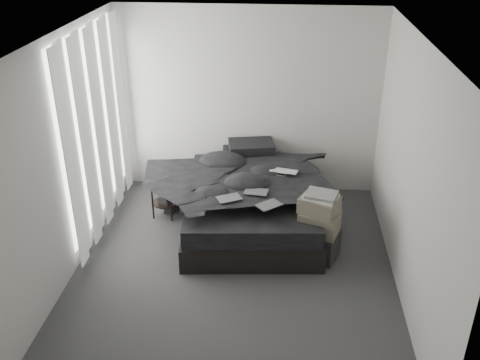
# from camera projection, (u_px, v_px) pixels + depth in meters

# --- Properties ---
(floor) EXTENTS (3.60, 4.20, 0.01)m
(floor) POSITION_uv_depth(u_px,v_px,m) (234.00, 270.00, 6.09)
(floor) COLOR #363538
(floor) RESTS_ON ground
(ceiling) EXTENTS (3.60, 4.20, 0.01)m
(ceiling) POSITION_uv_depth(u_px,v_px,m) (232.00, 40.00, 4.91)
(ceiling) COLOR white
(ceiling) RESTS_ON ground
(wall_back) EXTENTS (3.60, 0.01, 2.60)m
(wall_back) POSITION_uv_depth(u_px,v_px,m) (248.00, 102.00, 7.36)
(wall_back) COLOR beige
(wall_back) RESTS_ON ground
(wall_front) EXTENTS (3.60, 0.01, 2.60)m
(wall_front) POSITION_uv_depth(u_px,v_px,m) (202.00, 300.00, 3.64)
(wall_front) COLOR beige
(wall_front) RESTS_ON ground
(wall_left) EXTENTS (0.01, 4.20, 2.60)m
(wall_left) POSITION_uv_depth(u_px,v_px,m) (64.00, 161.00, 5.64)
(wall_left) COLOR beige
(wall_left) RESTS_ON ground
(wall_right) EXTENTS (0.01, 4.20, 2.60)m
(wall_right) POSITION_uv_depth(u_px,v_px,m) (411.00, 174.00, 5.36)
(wall_right) COLOR beige
(wall_right) RESTS_ON ground
(window_left) EXTENTS (0.02, 2.00, 2.30)m
(window_left) POSITION_uv_depth(u_px,v_px,m) (93.00, 126.00, 6.42)
(window_left) COLOR white
(window_left) RESTS_ON wall_left
(curtain_left) EXTENTS (0.06, 2.12, 2.48)m
(curtain_left) POSITION_uv_depth(u_px,v_px,m) (98.00, 131.00, 6.45)
(curtain_left) COLOR white
(curtain_left) RESTS_ON wall_left
(bed) EXTENTS (1.83, 2.30, 0.29)m
(bed) POSITION_uv_depth(u_px,v_px,m) (251.00, 214.00, 6.92)
(bed) COLOR black
(bed) RESTS_ON floor
(mattress) EXTENTS (1.76, 2.23, 0.23)m
(mattress) POSITION_uv_depth(u_px,v_px,m) (251.00, 196.00, 6.80)
(mattress) COLOR black
(mattress) RESTS_ON bed
(duvet) EXTENTS (1.76, 1.98, 0.25)m
(duvet) POSITION_uv_depth(u_px,v_px,m) (251.00, 181.00, 6.64)
(duvet) COLOR black
(duvet) RESTS_ON mattress
(pillow_lower) EXTENTS (0.69, 0.50, 0.15)m
(pillow_lower) POSITION_uv_depth(u_px,v_px,m) (246.00, 156.00, 7.46)
(pillow_lower) COLOR black
(pillow_lower) RESTS_ON mattress
(pillow_upper) EXTENTS (0.68, 0.53, 0.14)m
(pillow_upper) POSITION_uv_depth(u_px,v_px,m) (251.00, 147.00, 7.38)
(pillow_upper) COLOR black
(pillow_upper) RESTS_ON pillow_lower
(laptop) EXTENTS (0.39, 0.29, 0.03)m
(laptop) POSITION_uv_depth(u_px,v_px,m) (283.00, 168.00, 6.67)
(laptop) COLOR silver
(laptop) RESTS_ON duvet
(comic_a) EXTENTS (0.32, 0.28, 0.01)m
(comic_a) POSITION_uv_depth(u_px,v_px,m) (229.00, 192.00, 6.12)
(comic_a) COLOR black
(comic_a) RESTS_ON duvet
(comic_b) EXTENTS (0.29, 0.21, 0.01)m
(comic_b) POSITION_uv_depth(u_px,v_px,m) (256.00, 185.00, 6.25)
(comic_b) COLOR black
(comic_b) RESTS_ON duvet
(comic_c) EXTENTS (0.32, 0.31, 0.01)m
(comic_c) POSITION_uv_depth(u_px,v_px,m) (269.00, 198.00, 5.97)
(comic_c) COLOR black
(comic_c) RESTS_ON duvet
(side_stand) EXTENTS (0.39, 0.39, 0.62)m
(side_stand) POSITION_uv_depth(u_px,v_px,m) (165.00, 194.00, 7.05)
(side_stand) COLOR black
(side_stand) RESTS_ON floor
(papers) EXTENTS (0.24, 0.18, 0.01)m
(papers) POSITION_uv_depth(u_px,v_px,m) (164.00, 173.00, 6.90)
(papers) COLOR white
(papers) RESTS_ON side_stand
(floor_books) EXTENTS (0.15, 0.20, 0.14)m
(floor_books) POSITION_uv_depth(u_px,v_px,m) (170.00, 206.00, 7.26)
(floor_books) COLOR black
(floor_books) RESTS_ON floor
(box_lower) EXTENTS (0.57, 0.51, 0.34)m
(box_lower) POSITION_uv_depth(u_px,v_px,m) (317.00, 244.00, 6.27)
(box_lower) COLOR black
(box_lower) RESTS_ON floor
(box_mid) EXTENTS (0.52, 0.46, 0.26)m
(box_mid) POSITION_uv_depth(u_px,v_px,m) (319.00, 222.00, 6.12)
(box_mid) COLOR #5C5649
(box_mid) RESTS_ON box_lower
(box_upper) EXTENTS (0.51, 0.48, 0.18)m
(box_upper) POSITION_uv_depth(u_px,v_px,m) (319.00, 205.00, 6.04)
(box_upper) COLOR #5C5649
(box_upper) RESTS_ON box_mid
(art_book_white) EXTENTS (0.43, 0.39, 0.04)m
(art_book_white) POSITION_uv_depth(u_px,v_px,m) (321.00, 197.00, 5.98)
(art_book_white) COLOR silver
(art_book_white) RESTS_ON box_upper
(art_book_snake) EXTENTS (0.40, 0.36, 0.03)m
(art_book_snake) POSITION_uv_depth(u_px,v_px,m) (322.00, 194.00, 5.96)
(art_book_snake) COLOR silver
(art_book_snake) RESTS_ON art_book_white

